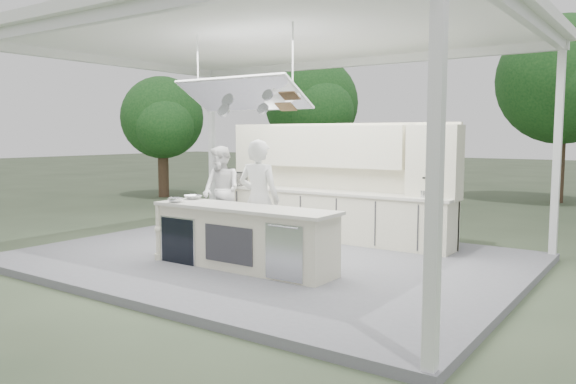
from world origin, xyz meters
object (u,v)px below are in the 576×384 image
Objects in this scene: head_chef at (259,200)px; sous_chef at (221,191)px; back_counter at (327,215)px; demo_island at (242,237)px.

sous_chef is at bearing -43.39° from head_chef.
head_chef reaches higher than sous_chef.
demo_island is at bearing -86.37° from back_counter.
head_chef is at bearing -89.38° from back_counter.
back_counter is (-0.18, 2.81, 0.00)m from demo_island.
demo_island is at bearing 94.64° from head_chef.
back_counter is 2.60× the size of head_chef.
demo_island is 2.82m from back_counter.
sous_chef is (-2.17, 1.99, 0.43)m from demo_island.
head_chef is 1.08× the size of sous_chef.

